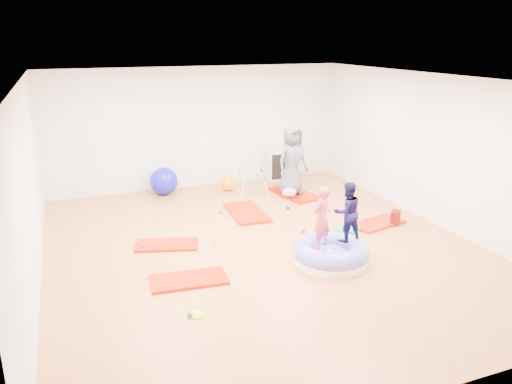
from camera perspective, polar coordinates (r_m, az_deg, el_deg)
name	(u,v)px	position (r m, az deg, el deg)	size (l,w,h in m)	color
room	(263,168)	(8.10, 0.77, 2.79)	(7.01, 8.01, 2.81)	#A75C35
gym_mat_front_left	(189,280)	(7.50, -7.68, -9.91)	(1.12, 0.56, 0.05)	#C01D01
gym_mat_mid_left	(167,245)	(8.74, -10.16, -5.95)	(1.06, 0.53, 0.04)	#C01D01
gym_mat_center_back	(247,212)	(10.12, -1.06, -2.34)	(1.31, 0.66, 0.05)	#C01D01
gym_mat_right	(377,223)	(9.83, 13.68, -3.49)	(1.06, 0.53, 0.04)	#C01D01
gym_mat_rear_right	(294,194)	(11.34, 4.39, -0.21)	(1.27, 0.64, 0.05)	#C01D01
inflatable_cushion	(331,254)	(8.05, 8.55, -6.97)	(1.21, 1.21, 0.38)	white
child_pink	(322,214)	(7.70, 7.51, -2.51)	(0.36, 0.24, 0.98)	#D24356
child_navy	(347,209)	(7.99, 10.39, -1.92)	(0.48, 0.37, 0.98)	#120D38
adult_caregiver	(292,160)	(11.06, 4.16, 3.65)	(0.76, 0.49, 1.55)	#515164
infant	(290,192)	(11.01, 3.90, -0.04)	(0.34, 0.35, 0.20)	#9FD0F5
ball_pit_balls	(278,234)	(9.04, 2.54, -4.76)	(3.97, 3.68, 0.07)	#27852A
exercise_ball_blue	(164,181)	(11.45, -10.48, 1.24)	(0.63, 0.63, 0.63)	#1013C4
exercise_ball_orange	(228,183)	(11.60, -3.21, 1.04)	(0.37, 0.37, 0.37)	orange
infant_play_gym	(251,179)	(11.31, -0.63, 1.53)	(0.69, 0.66, 0.53)	silver
cube_shelf	(281,165)	(12.51, 2.85, 3.11)	(0.73, 0.36, 0.73)	silver
balance_disc	(346,230)	(9.32, 10.24, -4.32)	(0.35, 0.35, 0.08)	teal
backpack	(395,218)	(9.88, 15.64, -2.84)	(0.24, 0.15, 0.27)	#9C0E0A
yellow_toy	(197,315)	(6.65, -6.81, -13.75)	(0.18, 0.18, 0.03)	#F9F922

